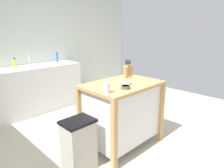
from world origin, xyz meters
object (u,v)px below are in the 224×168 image
object	(u,v)px
knife_block	(128,70)
kitchen_island	(122,111)
pepper_grinder	(126,72)
sink_faucet	(29,60)
bottle_spray_cleaner	(15,63)
bowl_ceramic_wide	(125,87)
trash_bin	(79,145)
bottle_hand_soap	(57,58)
bowl_stoneware_deep	(127,83)
drinking_cup	(107,88)

from	to	relation	value
knife_block	kitchen_island	bearing A→B (deg)	-147.78
kitchen_island	pepper_grinder	world-z (taller)	pepper_grinder
sink_faucet	bottle_spray_cleaner	world-z (taller)	sink_faucet
bowl_ceramic_wide	bottle_spray_cleaner	xyz separation A→B (m)	(-0.41, 2.41, 0.06)
pepper_grinder	trash_bin	bearing A→B (deg)	-170.16
pepper_grinder	bottle_hand_soap	distance (m)	2.04
bottle_hand_soap	trash_bin	bearing A→B (deg)	-115.69
bowl_stoneware_deep	drinking_cup	xyz separation A→B (m)	(-0.43, -0.07, 0.04)
bowl_stoneware_deep	bowl_ceramic_wide	size ratio (longest dim) A/B	1.07
drinking_cup	bottle_hand_soap	xyz separation A→B (m)	(0.75, 2.35, 0.04)
bottle_spray_cleaner	trash_bin	bearing A→B (deg)	-94.75
drinking_cup	bottle_hand_soap	size ratio (longest dim) A/B	0.53
kitchen_island	sink_faucet	world-z (taller)	sink_faucet
kitchen_island	trash_bin	distance (m)	0.79
kitchen_island	bowl_stoneware_deep	distance (m)	0.43
knife_block	bowl_ceramic_wide	xyz separation A→B (m)	(-0.57, -0.45, -0.07)
drinking_cup	trash_bin	size ratio (longest dim) A/B	0.19
drinking_cup	bottle_spray_cleaner	bearing A→B (deg)	93.24
kitchen_island	knife_block	distance (m)	0.68
kitchen_island	drinking_cup	bearing A→B (deg)	-160.51
bowl_stoneware_deep	trash_bin	size ratio (longest dim) A/B	0.19
knife_block	bottle_hand_soap	bearing A→B (deg)	92.86
knife_block	bowl_ceramic_wide	distance (m)	0.73
kitchen_island	bowl_ceramic_wide	distance (m)	0.50
trash_bin	bottle_hand_soap	bearing A→B (deg)	64.31
bottle_hand_soap	drinking_cup	bearing A→B (deg)	-107.63
bowl_ceramic_wide	drinking_cup	xyz separation A→B (m)	(-0.27, 0.04, 0.04)
bowl_ceramic_wide	bottle_hand_soap	xyz separation A→B (m)	(0.47, 2.39, 0.08)
bowl_ceramic_wide	trash_bin	world-z (taller)	bowl_ceramic_wide
bowl_ceramic_wide	pepper_grinder	xyz separation A→B (m)	(0.42, 0.35, 0.07)
bottle_hand_soap	bowl_ceramic_wide	bearing A→B (deg)	-101.19
bowl_ceramic_wide	pepper_grinder	size ratio (longest dim) A/B	0.61
bowl_stoneware_deep	trash_bin	world-z (taller)	bowl_stoneware_deep
sink_faucet	bowl_stoneware_deep	bearing A→B (deg)	-83.43
trash_bin	drinking_cup	bearing A→B (deg)	-22.95
pepper_grinder	trash_bin	world-z (taller)	pepper_grinder
pepper_grinder	bottle_spray_cleaner	xyz separation A→B (m)	(-0.83, 2.05, -0.00)
bottle_hand_soap	bottle_spray_cleaner	bearing A→B (deg)	179.23
drinking_cup	bowl_stoneware_deep	bearing A→B (deg)	8.99
pepper_grinder	bottle_hand_soap	size ratio (longest dim) A/B	0.83
bowl_stoneware_deep	kitchen_island	bearing A→B (deg)	78.74
kitchen_island	pepper_grinder	xyz separation A→B (m)	(0.25, 0.15, 0.49)
pepper_grinder	bowl_stoneware_deep	bearing A→B (deg)	-137.78
bowl_stoneware_deep	bottle_spray_cleaner	size ratio (longest dim) A/B	0.65
bowl_stoneware_deep	sink_faucet	xyz separation A→B (m)	(-0.27, 2.32, 0.09)
kitchen_island	bottle_hand_soap	xyz separation A→B (m)	(0.30, 2.19, 0.50)
bowl_ceramic_wide	pepper_grinder	bearing A→B (deg)	40.11
trash_bin	kitchen_island	bearing A→B (deg)	1.64
bottle_spray_cleaner	knife_block	bearing A→B (deg)	-63.40
sink_faucet	bottle_spray_cleaner	xyz separation A→B (m)	(-0.29, -0.03, -0.03)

